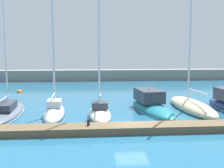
{
  "coord_description": "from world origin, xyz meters",
  "views": [
    {
      "loc": [
        -3.19,
        -20.16,
        5.78
      ],
      "look_at": [
        -1.08,
        5.02,
        2.69
      ],
      "focal_mm": 44.2,
      "sensor_mm": 36.0,
      "label": 1
    }
  ],
  "objects_px": {
    "sailboat_slate_second": "(7,111)",
    "sailboat_sand_sixth": "(191,105)",
    "sailboat_white_third": "(54,112)",
    "motorboat_teal_fifth": "(151,105)",
    "dock_bollard": "(88,123)",
    "mooring_buoy_orange": "(19,92)",
    "sailboat_ivory_fourth": "(100,111)"
  },
  "relations": [
    {
      "from": "sailboat_white_third",
      "to": "sailboat_sand_sixth",
      "type": "xyz_separation_m",
      "value": [
        13.08,
        1.57,
        0.07
      ]
    },
    {
      "from": "sailboat_white_third",
      "to": "sailboat_ivory_fourth",
      "type": "height_order",
      "value": "sailboat_ivory_fourth"
    },
    {
      "from": "motorboat_teal_fifth",
      "to": "dock_bollard",
      "type": "relative_size",
      "value": 22.57
    },
    {
      "from": "sailboat_ivory_fourth",
      "to": "sailboat_sand_sixth",
      "type": "bearing_deg",
      "value": -77.71
    },
    {
      "from": "sailboat_sand_sixth",
      "to": "dock_bollard",
      "type": "bearing_deg",
      "value": 121.85
    },
    {
      "from": "motorboat_teal_fifth",
      "to": "mooring_buoy_orange",
      "type": "xyz_separation_m",
      "value": [
        -15.65,
        12.65,
        -0.49
      ]
    },
    {
      "from": "sailboat_slate_second",
      "to": "mooring_buoy_orange",
      "type": "relative_size",
      "value": 20.48
    },
    {
      "from": "sailboat_ivory_fourth",
      "to": "sailboat_slate_second",
      "type": "bearing_deg",
      "value": 77.23
    },
    {
      "from": "sailboat_ivory_fourth",
      "to": "dock_bollard",
      "type": "distance_m",
      "value": 4.7
    },
    {
      "from": "dock_bollard",
      "to": "mooring_buoy_orange",
      "type": "bearing_deg",
      "value": 115.86
    },
    {
      "from": "sailboat_slate_second",
      "to": "dock_bollard",
      "type": "relative_size",
      "value": 35.53
    },
    {
      "from": "sailboat_sand_sixth",
      "to": "sailboat_ivory_fourth",
      "type": "bearing_deg",
      "value": 101.59
    },
    {
      "from": "mooring_buoy_orange",
      "to": "dock_bollard",
      "type": "xyz_separation_m",
      "value": [
        9.57,
        -19.74,
        0.74
      ]
    },
    {
      "from": "sailboat_ivory_fourth",
      "to": "dock_bollard",
      "type": "height_order",
      "value": "sailboat_ivory_fourth"
    },
    {
      "from": "sailboat_slate_second",
      "to": "mooring_buoy_orange",
      "type": "distance_m",
      "value": 13.71
    },
    {
      "from": "motorboat_teal_fifth",
      "to": "sailboat_ivory_fourth",
      "type": "bearing_deg",
      "value": 109.26
    },
    {
      "from": "sailboat_sand_sixth",
      "to": "sailboat_white_third",
      "type": "bearing_deg",
      "value": 94.36
    },
    {
      "from": "sailboat_slate_second",
      "to": "motorboat_teal_fifth",
      "type": "height_order",
      "value": "sailboat_slate_second"
    },
    {
      "from": "mooring_buoy_orange",
      "to": "sailboat_ivory_fourth",
      "type": "bearing_deg",
      "value": -55.16
    },
    {
      "from": "sailboat_sand_sixth",
      "to": "sailboat_slate_second",
      "type": "bearing_deg",
      "value": 89.68
    },
    {
      "from": "sailboat_slate_second",
      "to": "dock_bollard",
      "type": "xyz_separation_m",
      "value": [
        7.37,
        -6.21,
        0.42
      ]
    },
    {
      "from": "sailboat_ivory_fourth",
      "to": "motorboat_teal_fifth",
      "type": "xyz_separation_m",
      "value": [
        5.11,
        2.5,
        -0.0
      ]
    },
    {
      "from": "sailboat_white_third",
      "to": "motorboat_teal_fifth",
      "type": "height_order",
      "value": "sailboat_white_third"
    },
    {
      "from": "sailboat_slate_second",
      "to": "motorboat_teal_fifth",
      "type": "distance_m",
      "value": 13.48
    },
    {
      "from": "sailboat_ivory_fourth",
      "to": "motorboat_teal_fifth",
      "type": "bearing_deg",
      "value": -65.69
    },
    {
      "from": "motorboat_teal_fifth",
      "to": "dock_bollard",
      "type": "xyz_separation_m",
      "value": [
        -6.08,
        -7.1,
        0.26
      ]
    },
    {
      "from": "sailboat_ivory_fourth",
      "to": "mooring_buoy_orange",
      "type": "relative_size",
      "value": 16.9
    },
    {
      "from": "sailboat_slate_second",
      "to": "sailboat_sand_sixth",
      "type": "bearing_deg",
      "value": -90.59
    },
    {
      "from": "sailboat_slate_second",
      "to": "sailboat_ivory_fourth",
      "type": "xyz_separation_m",
      "value": [
        8.34,
        -1.62,
        0.17
      ]
    },
    {
      "from": "mooring_buoy_orange",
      "to": "dock_bollard",
      "type": "relative_size",
      "value": 1.74
    },
    {
      "from": "sailboat_ivory_fourth",
      "to": "dock_bollard",
      "type": "xyz_separation_m",
      "value": [
        -0.97,
        -4.59,
        0.25
      ]
    },
    {
      "from": "sailboat_white_third",
      "to": "mooring_buoy_orange",
      "type": "bearing_deg",
      "value": 22.84
    }
  ]
}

